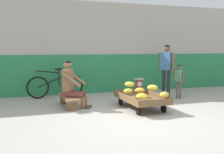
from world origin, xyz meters
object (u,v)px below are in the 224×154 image
Objects in this scene: plastic_crate at (139,94)px; shopping_bag at (141,99)px; vendor_seated at (71,84)px; weighing_scale at (139,84)px; banana_cart at (141,99)px; bicycle_near_left at (56,85)px; customer_child at (179,78)px; customer_adult at (166,65)px; low_bench at (68,99)px.

shopping_bag is (-0.14, -0.51, -0.03)m from plastic_crate.
weighing_scale is at bearing 10.30° from vendor_seated.
weighing_scale is (1.93, 0.35, -0.11)m from vendor_seated.
vendor_seated is at bearing 157.36° from banana_cart.
bicycle_near_left is 3.57m from customer_child.
customer_adult reaches higher than vendor_seated.
plastic_crate reaches higher than shopping_bag.
bicycle_near_left is at bearing 163.35° from customer_adult.
low_bench is 0.98× the size of vendor_seated.
low_bench is at bearing 157.12° from banana_cart.
weighing_scale is at bearing 74.64° from shopping_bag.
bicycle_near_left reaches higher than low_bench.
customer_adult reaches higher than shopping_bag.
customer_adult reaches higher than plastic_crate.
banana_cart is at bearing -22.64° from vendor_seated.
weighing_scale is (0.37, 1.00, 0.21)m from banana_cart.
vendor_seated is 0.75× the size of customer_adult.
bicycle_near_left is at bearing 142.99° from shopping_bag.
vendor_seated is 1.43m from bicycle_near_left.
bicycle_near_left is (-2.19, 1.04, -0.10)m from weighing_scale.
shopping_bag is at bearing 64.47° from banana_cart.
vendor_seated is 3.17× the size of plastic_crate.
plastic_crate is at bearing 169.64° from customer_child.
bicycle_near_left is 1.72× the size of customer_child.
customer_adult is (0.92, 0.11, 0.80)m from plastic_crate.
vendor_seated is at bearing -170.78° from customer_adult.
banana_cart is 1.09m from weighing_scale.
customer_child is 1.40m from shopping_bag.
banana_cart is 1.71m from vendor_seated.
customer_adult is 6.38× the size of shopping_bag.
low_bench is at bearing -171.20° from plastic_crate.
shopping_bag is (-0.14, -0.51, -0.33)m from weighing_scale.
banana_cart is at bearing -152.58° from customer_child.
vendor_seated is 1.18× the size of customer_child.
customer_adult reaches higher than weighing_scale.
plastic_crate is 1.22m from customer_adult.
plastic_crate is at bearing -173.14° from customer_adult.
customer_adult is at bearing 40.67° from banana_cart.
banana_cart is at bearing -110.51° from plastic_crate.
plastic_crate is at bearing -25.39° from bicycle_near_left.
low_bench is at bearing -82.09° from bicycle_near_left.
customer_child is (3.15, 0.10, 0.40)m from low_bench.
vendor_seated reaches higher than low_bench.
customer_child is (3.07, 0.14, 0.03)m from vendor_seated.
bicycle_near_left is at bearing 131.73° from banana_cart.
shopping_bag is at bearing -105.36° from weighing_scale.
bicycle_near_left is at bearing 154.59° from weighing_scale.
customer_child is at bearing -20.52° from bicycle_near_left.
vendor_seated is 3.80× the size of weighing_scale.
banana_cart reaches higher than shopping_bag.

